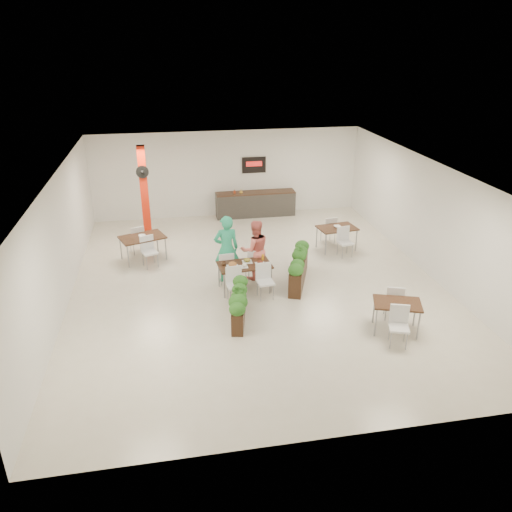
{
  "coord_description": "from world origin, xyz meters",
  "views": [
    {
      "loc": [
        -2.25,
        -12.23,
        6.32
      ],
      "look_at": [
        -0.12,
        -0.6,
        1.1
      ],
      "focal_mm": 35.0,
      "sensor_mm": 36.0,
      "label": 1
    }
  ],
  "objects_px": {
    "diner_woman": "(255,250)",
    "planter_right": "(299,265)",
    "service_counter": "(255,203)",
    "diner_man": "(226,249)",
    "side_table_b": "(337,231)",
    "side_table_c": "(397,308)",
    "main_table": "(244,268)",
    "planter_left": "(239,301)",
    "red_column": "(145,194)",
    "side_table_a": "(142,240)"
  },
  "relations": [
    {
      "from": "diner_man",
      "to": "side_table_c",
      "type": "distance_m",
      "value": 4.86
    },
    {
      "from": "red_column",
      "to": "side_table_c",
      "type": "relative_size",
      "value": 1.92
    },
    {
      "from": "diner_man",
      "to": "side_table_a",
      "type": "height_order",
      "value": "diner_man"
    },
    {
      "from": "main_table",
      "to": "diner_woman",
      "type": "distance_m",
      "value": 0.81
    },
    {
      "from": "red_column",
      "to": "side_table_c",
      "type": "xyz_separation_m",
      "value": [
        5.73,
        -6.78,
        -1.03
      ]
    },
    {
      "from": "red_column",
      "to": "side_table_b",
      "type": "xyz_separation_m",
      "value": [
        5.97,
        -1.84,
        -1.01
      ]
    },
    {
      "from": "red_column",
      "to": "side_table_b",
      "type": "distance_m",
      "value": 6.33
    },
    {
      "from": "main_table",
      "to": "planter_left",
      "type": "distance_m",
      "value": 1.55
    },
    {
      "from": "red_column",
      "to": "diner_man",
      "type": "height_order",
      "value": "red_column"
    },
    {
      "from": "side_table_b",
      "to": "side_table_c",
      "type": "bearing_deg",
      "value": -101.02
    },
    {
      "from": "side_table_c",
      "to": "service_counter",
      "type": "bearing_deg",
      "value": 120.2
    },
    {
      "from": "planter_right",
      "to": "side_table_a",
      "type": "height_order",
      "value": "planter_right"
    },
    {
      "from": "service_counter",
      "to": "side_table_c",
      "type": "xyz_separation_m",
      "value": [
        1.73,
        -8.65,
        0.12
      ]
    },
    {
      "from": "service_counter",
      "to": "planter_right",
      "type": "relative_size",
      "value": 1.49
    },
    {
      "from": "planter_right",
      "to": "service_counter",
      "type": "bearing_deg",
      "value": 91.64
    },
    {
      "from": "red_column",
      "to": "side_table_a",
      "type": "bearing_deg",
      "value": -94.51
    },
    {
      "from": "main_table",
      "to": "side_table_b",
      "type": "bearing_deg",
      "value": 33.85
    },
    {
      "from": "red_column",
      "to": "planter_right",
      "type": "xyz_separation_m",
      "value": [
        4.16,
        -3.93,
        -1.13
      ]
    },
    {
      "from": "diner_man",
      "to": "side_table_c",
      "type": "relative_size",
      "value": 1.15
    },
    {
      "from": "diner_man",
      "to": "planter_right",
      "type": "bearing_deg",
      "value": 160.39
    },
    {
      "from": "red_column",
      "to": "side_table_b",
      "type": "height_order",
      "value": "red_column"
    },
    {
      "from": "planter_left",
      "to": "planter_right",
      "type": "relative_size",
      "value": 0.85
    },
    {
      "from": "red_column",
      "to": "planter_left",
      "type": "bearing_deg",
      "value": -68.17
    },
    {
      "from": "diner_man",
      "to": "diner_woman",
      "type": "xyz_separation_m",
      "value": [
        0.8,
        0.0,
        -0.09
      ]
    },
    {
      "from": "planter_right",
      "to": "diner_man",
      "type": "bearing_deg",
      "value": 165.66
    },
    {
      "from": "diner_man",
      "to": "side_table_a",
      "type": "distance_m",
      "value": 3.03
    },
    {
      "from": "main_table",
      "to": "diner_woman",
      "type": "xyz_separation_m",
      "value": [
        0.41,
        0.66,
        0.23
      ]
    },
    {
      "from": "main_table",
      "to": "planter_left",
      "type": "xyz_separation_m",
      "value": [
        -0.37,
        -1.5,
        -0.15
      ]
    },
    {
      "from": "service_counter",
      "to": "diner_man",
      "type": "height_order",
      "value": "service_counter"
    },
    {
      "from": "side_table_b",
      "to": "planter_right",
      "type": "bearing_deg",
      "value": -139.01
    },
    {
      "from": "main_table",
      "to": "planter_left",
      "type": "height_order",
      "value": "main_table"
    },
    {
      "from": "planter_left",
      "to": "side_table_a",
      "type": "height_order",
      "value": "side_table_a"
    },
    {
      "from": "main_table",
      "to": "diner_woman",
      "type": "height_order",
      "value": "diner_woman"
    },
    {
      "from": "planter_right",
      "to": "side_table_b",
      "type": "height_order",
      "value": "planter_right"
    },
    {
      "from": "side_table_b",
      "to": "side_table_c",
      "type": "xyz_separation_m",
      "value": [
        -0.24,
        -4.94,
        -0.02
      ]
    },
    {
      "from": "diner_man",
      "to": "planter_left",
      "type": "distance_m",
      "value": 2.2
    },
    {
      "from": "side_table_b",
      "to": "side_table_c",
      "type": "relative_size",
      "value": 1.0
    },
    {
      "from": "diner_man",
      "to": "planter_left",
      "type": "height_order",
      "value": "diner_man"
    },
    {
      "from": "side_table_a",
      "to": "side_table_c",
      "type": "xyz_separation_m",
      "value": [
        5.85,
        -5.23,
        -0.02
      ]
    },
    {
      "from": "red_column",
      "to": "main_table",
      "type": "xyz_separation_m",
      "value": [
        2.61,
        -4.09,
        -1.01
      ]
    },
    {
      "from": "diner_man",
      "to": "planter_right",
      "type": "distance_m",
      "value": 2.05
    },
    {
      "from": "diner_woman",
      "to": "planter_right",
      "type": "bearing_deg",
      "value": 151.24
    },
    {
      "from": "red_column",
      "to": "diner_woman",
      "type": "distance_m",
      "value": 4.64
    },
    {
      "from": "main_table",
      "to": "side_table_a",
      "type": "relative_size",
      "value": 1.04
    },
    {
      "from": "main_table",
      "to": "diner_woman",
      "type": "relative_size",
      "value": 1.0
    },
    {
      "from": "main_table",
      "to": "side_table_a",
      "type": "distance_m",
      "value": 3.73
    },
    {
      "from": "service_counter",
      "to": "planter_right",
      "type": "height_order",
      "value": "service_counter"
    },
    {
      "from": "red_column",
      "to": "service_counter",
      "type": "distance_m",
      "value": 4.56
    },
    {
      "from": "planter_left",
      "to": "side_table_b",
      "type": "relative_size",
      "value": 1.03
    },
    {
      "from": "planter_left",
      "to": "side_table_c",
      "type": "height_order",
      "value": "side_table_c"
    }
  ]
}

